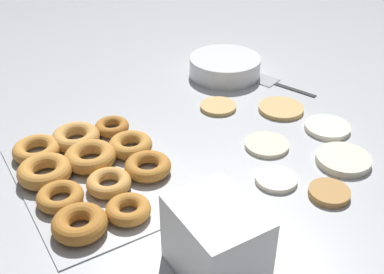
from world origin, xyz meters
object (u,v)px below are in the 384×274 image
Objects in this scene: pancake_4 at (276,179)px; container_stack at (216,242)px; donut_tray at (90,168)px; batter_bowl at (225,66)px; pancake_0 at (267,145)px; pancake_2 at (281,109)px; pancake_5 at (327,127)px; spatula at (267,81)px; pancake_1 at (343,160)px; pancake_3 at (218,106)px; pancake_6 at (329,193)px.

container_stack is at bearing -60.95° from pancake_4.
batter_bowl is (-0.25, 0.51, 0.01)m from donut_tray.
pancake_4 is (0.11, -0.06, 0.00)m from pancake_0.
container_stack is (0.60, -0.43, 0.04)m from batter_bowl.
pancake_2 and pancake_4 have the same top height.
spatula is (-0.28, 0.04, -0.00)m from pancake_5.
pancake_5 reaches higher than spatula.
container_stack is (0.13, -0.24, 0.06)m from pancake_4.
pancake_1 is 0.29× the size of donut_tray.
pancake_5 is 0.72× the size of container_stack.
container_stack reaches higher than pancake_3.
pancake_2 is at bearing 90.54° from donut_tray.
container_stack is at bearing -51.31° from pancake_0.
pancake_0 is 1.22× the size of pancake_6.
spatula is at bearing 171.56° from pancake_5.
pancake_3 is 0.86× the size of pancake_5.
container_stack is (0.35, 0.08, 0.05)m from donut_tray.
pancake_6 is 0.48m from donut_tray.
container_stack is (0.04, -0.30, 0.06)m from pancake_6.
batter_bowl is at bearing -178.82° from pancake_2.
container_stack reaches higher than donut_tray.
pancake_2 is 0.51× the size of spatula.
spatula is at bearing 134.43° from container_stack.
pancake_1 is 1.26× the size of pancake_3.
pancake_6 is at bearing 50.76° from donut_tray.
batter_bowl is at bearing 157.40° from pancake_4.
spatula is at bearing 39.74° from batter_bowl.
pancake_1 is 1.02× the size of pancake_2.
pancake_4 is 0.25m from pancake_5.
container_stack is (0.22, -0.47, 0.06)m from pancake_5.
donut_tray is (0.00, -0.51, 0.01)m from pancake_2.
pancake_1 is (0.13, 0.10, 0.00)m from pancake_0.
container_stack is 0.66× the size of spatula.
pancake_0 is at bearing -20.09° from batter_bowl.
pancake_6 is (0.31, -0.14, 0.00)m from pancake_2.
spatula is at bearing 164.49° from pancake_1.
donut_tray is (-0.12, -0.55, 0.01)m from pancake_5.
pancake_3 is 0.40m from donut_tray.
pancake_0 is 1.07× the size of pancake_3.
pancake_3 is at bearing -125.47° from pancake_2.
pancake_5 is at bearing 136.11° from pancake_6.
pancake_5 is 0.52m from container_stack.
pancake_1 reaches higher than pancake_6.
pancake_2 is 0.77× the size of container_stack.
container_stack reaches higher than pancake_4.
spatula is (-0.46, 0.21, -0.00)m from pancake_6.
pancake_3 is at bearing 178.41° from pancake_0.
batter_bowl is (-0.24, -0.01, 0.02)m from pancake_2.
pancake_0 reaches higher than spatula.
pancake_4 is at bearing -146.45° from pancake_6.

